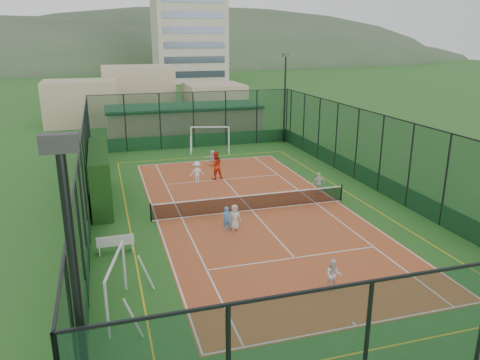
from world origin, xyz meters
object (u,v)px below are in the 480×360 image
Objects in this scene: futsal_goal_near at (116,286)px; child_near_left at (235,217)px; white_bench at (115,243)px; futsal_goal_far at (210,139)px; child_near_right at (333,275)px; floodlight_sw at (84,358)px; clubhouse at (184,121)px; child_far_right at (319,183)px; child_far_left at (197,172)px; apartment_tower at (188,11)px; child_far_back at (212,158)px; coach at (216,165)px; floodlight_ne at (285,99)px; child_near_mid at (227,219)px.

futsal_goal_near is 8.77m from child_near_left.
futsal_goal_far is at bearing 63.70° from white_bench.
child_near_right is (8.14, -5.98, 0.20)m from white_bench.
futsal_goal_far is (8.80, 18.35, 0.62)m from white_bench.
child_near_left reaches higher than child_near_right.
clubhouse is (8.60, 38.60, -2.55)m from floodlight_sw.
white_bench is 0.50× the size of futsal_goal_far.
floodlight_sw reaches higher than child_far_right.
white_bench is at bearing 55.53° from child_far_left.
futsal_goal_far is (-11.00, -67.12, -13.91)m from apartment_tower.
child_near_right is 19.52m from child_far_back.
floodlight_sw is 4.10× the size of coach.
white_bench is (-16.40, -20.07, -3.65)m from floodlight_ne.
child_far_left is at bearing -100.43° from apartment_tower.
white_bench is (0.80, 13.13, -3.65)m from floodlight_sw.
apartment_tower is 69.42m from futsal_goal_far.
coach is at bearing 115.47° from child_near_right.
child_near_right is (8.27, -0.87, -0.38)m from futsal_goal_near.
child_near_mid is (-14.12, -84.41, -14.34)m from apartment_tower.
child_near_right is 16.14m from coach.
futsal_goal_far is at bearing 73.04° from floodlight_sw.
child_near_right is (2.46, -7.04, 0.02)m from child_near_mid.
clubhouse is 11.73× the size of child_far_back.
clubhouse is 7.21m from futsal_goal_far.
floodlight_ne is 13.84m from coach.
apartment_tower is 77.64m from coach.
floodlight_sw reaches higher than coach.
floodlight_sw reaches higher than futsal_goal_near.
white_bench is at bearing 11.86° from futsal_goal_near.
child_far_left is (-10.56, -10.43, -3.35)m from floodlight_ne.
white_bench is 1.12× the size of child_far_left.
child_far_right is 0.69× the size of coach.
child_near_left is 7.33m from child_near_right.
child_near_mid is 0.97× the size of child_near_right.
floodlight_ne is 4.86× the size of white_bench.
clubhouse is 8.95× the size of white_bench.
child_near_left is at bearing -31.91° from futsal_goal_near.
coach is (-0.85, 16.12, 0.34)m from child_near_right.
white_bench is at bearing 166.12° from child_near_right.
futsal_goal_far is 2.62× the size of child_far_back.
child_near_left is 1.02× the size of child_near_right.
child_far_left is at bearing -97.05° from clubhouse.
apartment_tower is at bearing 87.02° from floodlight_ne.
futsal_goal_far reaches higher than child_near_left.
futsal_goal_near is 15.92m from child_far_left.
clubhouse is at bearing -95.87° from coach.
apartment_tower is 86.78m from child_near_mid.
coach is at bearing 72.94° from child_far_back.
coach reaches higher than child_near_right.
child_near_left is 0.89× the size of child_far_left.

